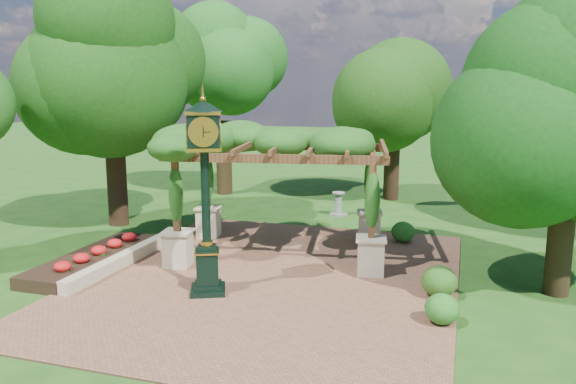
% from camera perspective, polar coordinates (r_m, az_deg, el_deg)
% --- Properties ---
extents(ground, '(120.00, 120.00, 0.00)m').
position_cam_1_polar(ground, '(15.04, -2.91, -9.96)').
color(ground, '#1E4714').
rests_on(ground, ground).
extents(brick_plaza, '(10.00, 12.00, 0.04)m').
position_cam_1_polar(brick_plaza, '(15.91, -1.65, -8.70)').
color(brick_plaza, brown).
rests_on(brick_plaza, ground).
extents(border_wall, '(0.35, 5.00, 0.40)m').
position_cam_1_polar(border_wall, '(17.44, -16.74, -6.79)').
color(border_wall, '#C6B793').
rests_on(border_wall, ground).
extents(flower_bed, '(1.50, 5.00, 0.36)m').
position_cam_1_polar(flower_bed, '(17.95, -19.13, -6.50)').
color(flower_bed, red).
rests_on(flower_bed, ground).
extents(pedestal_clock, '(1.31, 1.31, 5.03)m').
position_cam_1_polar(pedestal_clock, '(14.17, -8.42, 1.26)').
color(pedestal_clock, black).
rests_on(pedestal_clock, brick_plaza).
extents(pergola, '(7.18, 5.19, 4.13)m').
position_cam_1_polar(pergola, '(17.44, -0.79, 4.38)').
color(pergola, beige).
rests_on(pergola, brick_plaza).
extents(sundial, '(0.73, 0.73, 1.00)m').
position_cam_1_polar(sundial, '(23.42, 5.14, -1.36)').
color(sundial, gray).
rests_on(sundial, ground).
extents(shrub_front, '(0.93, 0.93, 0.69)m').
position_cam_1_polar(shrub_front, '(13.30, 15.38, -11.38)').
color(shrub_front, '#23611B').
rests_on(shrub_front, brick_plaza).
extents(shrub_mid, '(0.93, 0.93, 0.81)m').
position_cam_1_polar(shrub_mid, '(14.85, 15.12, -8.77)').
color(shrub_mid, '#255217').
rests_on(shrub_mid, brick_plaza).
extents(shrub_back, '(0.91, 0.91, 0.71)m').
position_cam_1_polar(shrub_back, '(19.66, 11.60, -3.99)').
color(shrub_back, '#1E5919').
rests_on(shrub_back, brick_plaza).
extents(tree_west_near, '(5.45, 5.45, 9.00)m').
position_cam_1_polar(tree_west_near, '(22.34, -17.62, 12.46)').
color(tree_west_near, '#372116').
rests_on(tree_west_near, ground).
extents(tree_west_far, '(3.94, 3.94, 9.39)m').
position_cam_1_polar(tree_west_far, '(27.97, -6.72, 12.85)').
color(tree_west_far, '#332513').
rests_on(tree_west_far, ground).
extents(tree_north, '(4.42, 4.42, 8.09)m').
position_cam_1_polar(tree_north, '(26.78, 10.77, 11.00)').
color(tree_north, '#331F14').
rests_on(tree_north, ground).
extents(tree_east_near, '(4.58, 4.58, 7.05)m').
position_cam_1_polar(tree_east_near, '(15.49, 26.95, 7.88)').
color(tree_east_near, '#342514').
rests_on(tree_east_near, ground).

